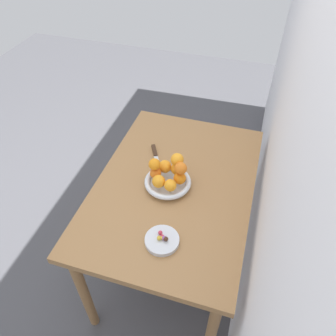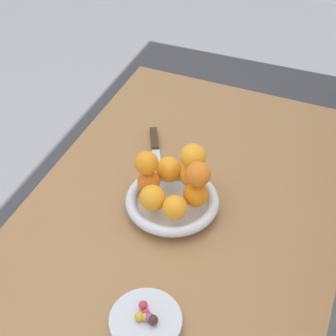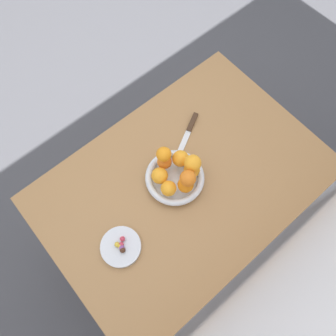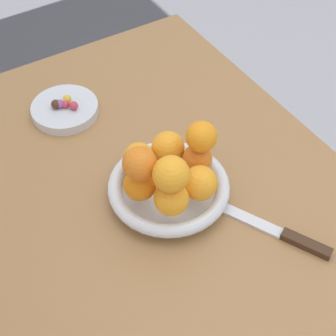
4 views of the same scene
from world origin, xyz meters
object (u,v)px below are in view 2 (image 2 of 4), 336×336
orange_6 (193,157)px  candy_ball_6 (145,317)px  orange_3 (196,194)px  knife (156,153)px  orange_8 (198,174)px  dining_table (186,229)px  orange_5 (169,169)px  orange_1 (153,198)px  candy_dish (146,322)px  orange_4 (194,176)px  orange_0 (149,181)px  candy_ball_5 (146,313)px  fruit_bowl (172,202)px  candy_ball_3 (153,320)px  candy_ball_7 (144,316)px  candy_ball_4 (139,317)px  candy_ball_2 (152,320)px  candy_ball_1 (150,318)px  orange_7 (146,163)px  orange_2 (176,208)px  candy_ball_0 (143,305)px

orange_6 → candy_ball_6: 0.39m
orange_3 → candy_ball_6: bearing=2.2°
knife → orange_8: bearing=47.3°
dining_table → orange_5: orange_5 is taller
orange_6 → orange_8: (0.05, 0.03, -0.00)m
orange_1 → knife: orange_1 is taller
candy_dish → orange_4: size_ratio=2.37×
orange_0 → candy_ball_5: 0.34m
fruit_bowl → orange_1: size_ratio=3.65×
orange_4 → candy_ball_3: 0.38m
fruit_bowl → orange_3: size_ratio=3.80×
orange_0 → candy_ball_7: size_ratio=3.72×
fruit_bowl → candy_ball_6: size_ratio=14.21×
candy_ball_4 → candy_ball_2: bearing=98.7°
candy_ball_6 → dining_table: bearing=-173.0°
orange_5 → candy_ball_2: orange_5 is taller
orange_5 → orange_6: bearing=91.2°
orange_0 → candy_dish: bearing=22.8°
orange_0 → orange_6: size_ratio=0.89×
fruit_bowl → knife: 0.20m
orange_3 → orange_6: 0.09m
dining_table → orange_1: 0.18m
candy_ball_1 → orange_0: bearing=-155.8°
candy_dish → orange_3: 0.32m
orange_0 → orange_5: 0.06m
candy_ball_3 → candy_ball_4: bearing=-83.2°
orange_1 → knife: bearing=-158.3°
candy_ball_6 → orange_4: bearing=-174.2°
orange_7 → candy_ball_4: bearing=21.5°
orange_2 → orange_7: 0.13m
candy_ball_2 → candy_ball_4: candy_ball_4 is taller
orange_2 → candy_ball_5: (0.25, 0.04, -0.04)m
orange_1 → orange_2: (0.01, 0.06, -0.00)m
candy_ball_3 → candy_ball_5: 0.02m
orange_0 → orange_8: size_ratio=0.94×
orange_3 → candy_ball_6: orange_3 is taller
orange_8 → candy_ball_6: bearing=1.9°
candy_dish → orange_6: (-0.37, -0.04, 0.12)m
orange_3 → candy_ball_5: orange_3 is taller
candy_dish → orange_8: (-0.32, -0.01, 0.12)m
orange_7 → candy_ball_0: bearing=22.6°
orange_6 → candy_ball_6: bearing=6.4°
candy_dish → candy_ball_3: size_ratio=7.17×
candy_ball_3 → candy_ball_4: size_ratio=1.07×
knife → candy_ball_2: bearing=22.6°
candy_ball_7 → orange_7: bearing=-156.9°
orange_1 → candy_ball_1: orange_1 is taller
orange_6 → knife: size_ratio=0.26×
candy_ball_0 → candy_ball_6: 0.03m
fruit_bowl → dining_table: bearing=126.4°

